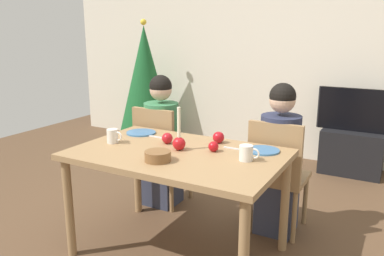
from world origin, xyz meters
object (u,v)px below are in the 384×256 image
Objects in this scene: dining_table at (178,163)px; plate_left at (141,133)px; candle_centerpiece at (179,141)px; plate_right at (263,150)px; apple_by_left_plate at (213,146)px; apple_near_candle at (167,138)px; person_right_child at (279,162)px; christmas_tree at (145,82)px; person_left_child at (162,143)px; mug_left at (113,136)px; chair_left at (160,150)px; tv_stand at (352,152)px; bowl_walnuts at (158,156)px; apple_by_right_mug at (218,137)px; tv at (356,110)px; mug_right at (247,153)px; chair_right at (277,170)px.

dining_table is 0.58m from plate_left.
plate_right is at bearing 26.04° from candle_centerpiece.
apple_near_candle is at bearing 178.23° from apple_by_left_plate.
christmas_tree reaches higher than person_right_child.
person_left_child is 0.72m from mug_left.
plate_right is at bearing 18.10° from mug_left.
chair_left reaches higher than mug_left.
chair_left reaches higher than tv_stand.
person_right_child is 0.64m from apple_by_left_plate.
person_right_child is at bearing -101.34° from tv_stand.
bowl_walnuts is 2.09× the size of apple_near_candle.
apple_by_right_mug is (-0.06, 0.20, 0.01)m from apple_by_left_plate.
apple_by_left_plate reaches higher than tv_stand.
mug_left is at bearing -151.16° from apple_by_right_mug.
candle_centerpiece is at bearing -131.00° from person_right_child.
plate_left is (0.05, -0.34, 0.24)m from chair_left.
christmas_tree is at bearing 129.93° from dining_table.
bowl_walnuts is at bearing -57.97° from person_left_child.
tv is at bearing 90.00° from tv_stand.
mug_right is 0.42m from apple_by_right_mug.
bowl_walnuts is at bearing -53.01° from christmas_tree.
tv is at bearing 78.67° from person_right_child.
person_right_child is (1.06, 0.03, 0.06)m from chair_left.
apple_near_candle is at bearing -166.80° from plate_right.
person_right_child is (1.06, 0.00, 0.00)m from person_left_child.
apple_by_left_plate is at bearing 165.04° from mug_right.
mug_left is at bearing -59.83° from christmas_tree.
person_right_child is 0.83m from candle_centerpiece.
chair_right reaches higher than apple_by_left_plate.
plate_right is at bearing -92.30° from person_right_child.
person_right_child is (0.51, 0.64, -0.10)m from dining_table.
candle_centerpiece reaches higher than plate_left.
person_left_child is 2.19m from tv_stand.
chair_right is 3.04× the size of candle_centerpiece.
mug_right is 0.27m from apple_by_left_plate.
person_right_child is 1.26m from mug_left.
tv_stand is 2.72m from bowl_walnuts.
dining_table is at bearing -49.37° from person_left_child.
tv is 2.42m from candle_centerpiece.
person_right_child reaches higher than apple_by_right_mug.
plate_right is (0.50, 0.29, 0.09)m from dining_table.
tv is at bearing 56.50° from plate_left.
christmas_tree is at bearing 130.28° from candle_centerpiece.
candle_centerpiece is 0.48m from mug_right.
tv_stand is 2.33m from apple_by_left_plate.
tv is 2.63m from christmas_tree.
chair_left reaches higher than plate_left.
tv_stand is 2.17m from apple_by_right_mug.
chair_left is 3.93× the size of plate_left.
mug_left is at bearing 160.56° from bowl_walnuts.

